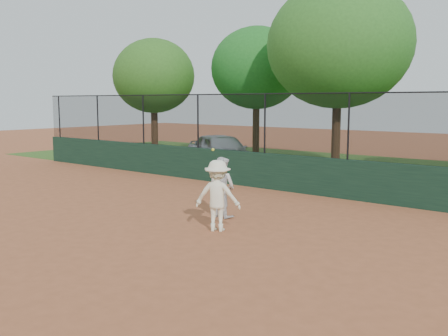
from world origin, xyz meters
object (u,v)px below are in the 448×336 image
Objects in this scene: player_second at (222,187)px; tree_0 at (154,76)px; parked_car at (222,152)px; tree_1 at (256,68)px; tree_2 at (339,45)px; player_main at (218,196)px.

player_second is 0.25× the size of tree_0.
parked_car is 8.63m from player_second.
tree_1 is at bearing 25.12° from tree_0.
parked_car reaches higher than player_second.
tree_0 is 0.80× the size of tree_2.
player_second is 0.23× the size of tree_1.
tree_1 is at bearing 161.67° from tree_2.
player_second is 13.47m from tree_1.
parked_car is 6.50m from tree_2.
tree_1 reaches higher than player_main.
tree_2 is at bearing -18.33° from tree_1.
tree_0 is at bearing -154.88° from tree_1.
parked_car is 3.02× the size of player_second.
tree_1 reaches higher than parked_car.
tree_2 is (-1.44, 9.29, 4.43)m from player_second.
player_second is 0.20× the size of tree_2.
player_second is 1.41m from player_main.
player_main is (0.81, -1.15, 0.04)m from player_second.
player_second is at bearing -58.66° from tree_1.
player_main reaches higher than player_second.
player_main is 0.29× the size of tree_1.
tree_0 reaches higher than player_second.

